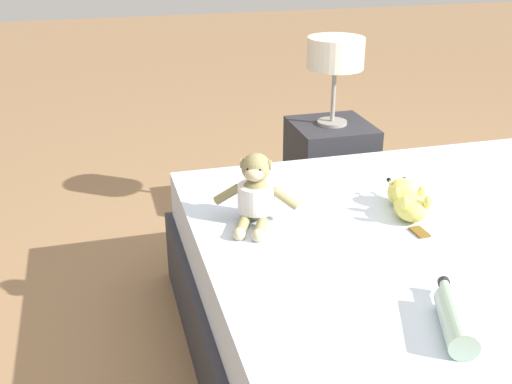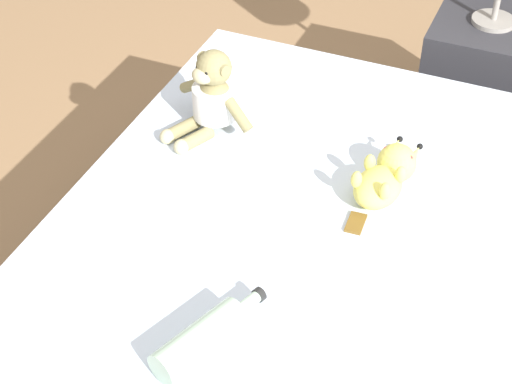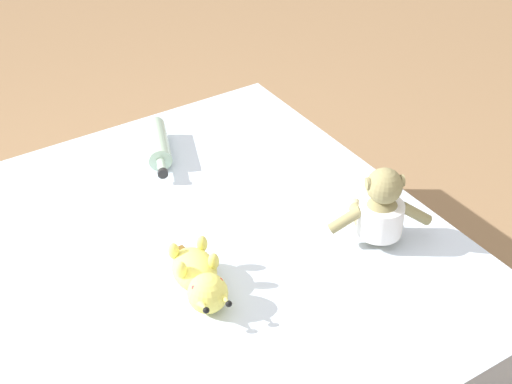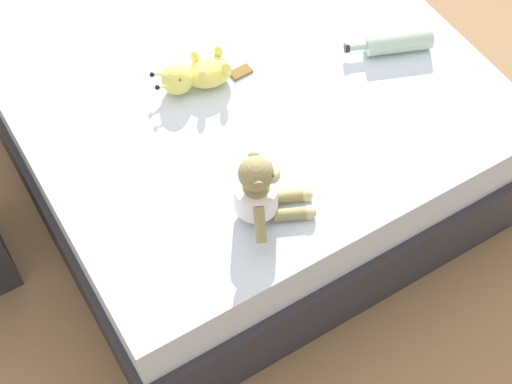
{
  "view_description": "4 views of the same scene",
  "coord_description": "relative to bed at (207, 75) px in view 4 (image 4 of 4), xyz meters",
  "views": [
    {
      "loc": [
        1.56,
        -1.21,
        1.41
      ],
      "look_at": [
        -0.23,
        -0.73,
        0.58
      ],
      "focal_mm": 43.77,
      "sensor_mm": 36.0,
      "label": 1
    },
    {
      "loc": [
        1.42,
        0.1,
        1.82
      ],
      "look_at": [
        0.09,
        -0.47,
        0.57
      ],
      "focal_mm": 57.92,
      "sensor_mm": 36.0,
      "label": 2
    },
    {
      "loc": [
        -1.4,
        0.42,
        1.81
      ],
      "look_at": [
        0.0,
        -0.48,
        0.6
      ],
      "focal_mm": 53.58,
      "sensor_mm": 36.0,
      "label": 3
    },
    {
      "loc": [
        -0.83,
        -1.72,
        2.27
      ],
      "look_at": [
        -0.23,
        -0.73,
        0.58
      ],
      "focal_mm": 53.46,
      "sensor_mm": 36.0,
      "label": 4
    }
  ],
  "objects": [
    {
      "name": "plush_monkey",
      "position": [
        -0.22,
        -0.73,
        0.34
      ],
      "size": [
        0.25,
        0.27,
        0.24
      ],
      "color": "#8E8456",
      "rests_on": "bed"
    },
    {
      "name": "glass_bottle",
      "position": [
        0.48,
        -0.42,
        0.28
      ],
      "size": [
        0.29,
        0.15,
        0.07
      ],
      "color": "#B2D1B7",
      "rests_on": "bed"
    },
    {
      "name": "ground_plane",
      "position": [
        0.0,
        0.0,
        -0.23
      ],
      "size": [
        16.0,
        16.0,
        0.0
      ],
      "primitive_type": "plane",
      "color": "#93704C"
    },
    {
      "name": "plush_yellow_creature",
      "position": [
        -0.15,
        -0.22,
        0.29
      ],
      "size": [
        0.33,
        0.14,
        0.1
      ],
      "color": "#EAE066",
      "rests_on": "bed"
    },
    {
      "name": "bed",
      "position": [
        0.0,
        0.0,
        0.0
      ],
      "size": [
        1.47,
        1.95,
        0.48
      ],
      "color": "#2D2D33",
      "rests_on": "ground_plane"
    }
  ]
}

